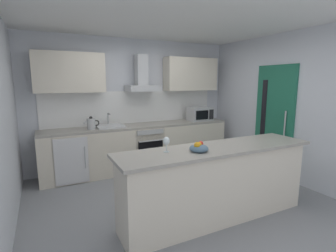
{
  "coord_description": "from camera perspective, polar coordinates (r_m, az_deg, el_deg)",
  "views": [
    {
      "loc": [
        -1.74,
        -3.2,
        1.76
      ],
      "look_at": [
        0.05,
        0.41,
        1.05
      ],
      "focal_mm": 27.29,
      "sensor_mm": 36.0,
      "label": 1
    }
  ],
  "objects": [
    {
      "name": "range_hood",
      "position": [
        5.18,
        -5.83,
        10.23
      ],
      "size": [
        0.62,
        0.45,
        0.72
      ],
      "color": "#B7BABC"
    },
    {
      "name": "kettle",
      "position": [
        4.81,
        -16.76,
        0.52
      ],
      "size": [
        0.29,
        0.15,
        0.24
      ],
      "color": "#B7BABC",
      "rests_on": "counter_back"
    },
    {
      "name": "microwave",
      "position": [
        5.68,
        7.1,
        2.71
      ],
      "size": [
        0.5,
        0.38,
        0.3
      ],
      "color": "#B7BABC",
      "rests_on": "counter_back"
    },
    {
      "name": "counter_island",
      "position": [
        3.39,
        10.81,
        -12.36
      ],
      "size": [
        2.61,
        0.64,
        0.95
      ],
      "color": "beige",
      "rests_on": "ground"
    },
    {
      "name": "refrigerator",
      "position": [
        4.91,
        -21.06,
        -6.47
      ],
      "size": [
        0.58,
        0.6,
        0.85
      ],
      "color": "white",
      "rests_on": "ground"
    },
    {
      "name": "ground",
      "position": [
        4.05,
        1.93,
        -15.91
      ],
      "size": [
        5.27,
        4.72,
        0.02
      ],
      "primitive_type": "cube",
      "color": "gray"
    },
    {
      "name": "side_door",
      "position": [
        5.15,
        22.54,
        1.03
      ],
      "size": [
        0.08,
        0.85,
        2.05
      ],
      "color": "#1E664C",
      "rests_on": "ground"
    },
    {
      "name": "backsplash_tile",
      "position": [
        5.37,
        -7.43,
        4.23
      ],
      "size": [
        3.63,
        0.02,
        0.66
      ],
      "primitive_type": "cube",
      "color": "white"
    },
    {
      "name": "ceiling",
      "position": [
        3.75,
        2.19,
        23.1
      ],
      "size": [
        5.27,
        4.72,
        0.02
      ],
      "primitive_type": "cube",
      "color": "white"
    },
    {
      "name": "upper_cabinets",
      "position": [
        5.2,
        -7.01,
        11.56
      ],
      "size": [
        3.7,
        0.32,
        0.7
      ],
      "color": "beige"
    },
    {
      "name": "oven",
      "position": [
        5.23,
        -5.07,
        -4.47
      ],
      "size": [
        0.6,
        0.62,
        0.8
      ],
      "color": "slate",
      "rests_on": "ground"
    },
    {
      "name": "counter_back",
      "position": [
        5.22,
        -6.12,
        -4.62
      ],
      "size": [
        3.75,
        0.6,
        0.9
      ],
      "color": "beige",
      "rests_on": "ground"
    },
    {
      "name": "wall_right",
      "position": [
        5.1,
        24.32,
        3.92
      ],
      "size": [
        0.12,
        4.72,
        2.6
      ],
      "primitive_type": "cube",
      "color": "silver",
      "rests_on": "ground"
    },
    {
      "name": "wine_glass",
      "position": [
        2.93,
        -0.38,
        -3.49
      ],
      "size": [
        0.08,
        0.08,
        0.18
      ],
      "color": "silver",
      "rests_on": "counter_island"
    },
    {
      "name": "sink",
      "position": [
        4.93,
        -12.82,
        0.02
      ],
      "size": [
        0.5,
        0.4,
        0.26
      ],
      "color": "silver",
      "rests_on": "counter_back"
    },
    {
      "name": "wall_back",
      "position": [
        5.43,
        -7.69,
        5.03
      ],
      "size": [
        5.27,
        0.12,
        2.6
      ],
      "primitive_type": "cube",
      "color": "silver",
      "rests_on": "ground"
    },
    {
      "name": "fruit_bowl",
      "position": [
        2.99,
        6.91,
        -4.86
      ],
      "size": [
        0.22,
        0.22,
        0.13
      ],
      "color": "slate",
      "rests_on": "counter_island"
    }
  ]
}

